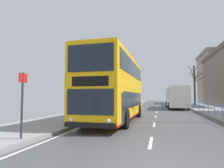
{
  "coord_description": "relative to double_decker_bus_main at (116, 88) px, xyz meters",
  "views": [
    {
      "loc": [
        0.35,
        -4.99,
        1.73
      ],
      "look_at": [
        -2.75,
        7.67,
        2.56
      ],
      "focal_mm": 31.22,
      "sensor_mm": 36.0,
      "label": 1
    }
  ],
  "objects": [
    {
      "name": "background_building_01",
      "position": [
        17.86,
        37.21,
        3.79
      ],
      "size": [
        10.35,
        12.61,
        12.12
      ],
      "color": "gray",
      "rests_on": "ground"
    },
    {
      "name": "bus_stop_sign_near",
      "position": [
        -2.13,
        -6.92,
        -0.61
      ],
      "size": [
        0.08,
        0.44,
        2.5
      ],
      "color": "#2D2D33",
      "rests_on": "ground"
    },
    {
      "name": "pedestrian_railing_far_kerb",
      "position": [
        7.07,
        7.14,
        -1.47
      ],
      "size": [
        0.05,
        31.72,
        1.03
      ],
      "color": "#598CC6",
      "rests_on": "ground"
    },
    {
      "name": "ground",
      "position": [
        1.9,
        -8.34,
        -2.26
      ],
      "size": [
        15.8,
        140.0,
        0.2
      ],
      "color": "#47474D"
    },
    {
      "name": "bare_tree_far_00",
      "position": [
        8.63,
        21.0,
        1.45
      ],
      "size": [
        2.79,
        2.26,
        6.77
      ],
      "color": "#4C3D2D",
      "rests_on": "ground"
    },
    {
      "name": "background_bus_far_lane",
      "position": [
        5.3,
        16.0,
        -0.64
      ],
      "size": [
        2.71,
        9.7,
        3.03
      ],
      "color": "white",
      "rests_on": "ground"
    },
    {
      "name": "double_decker_bus_main",
      "position": [
        0.0,
        0.0,
        0.0
      ],
      "size": [
        2.82,
        10.35,
        4.39
      ],
      "color": "#F4B20F",
      "rests_on": "ground"
    }
  ]
}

